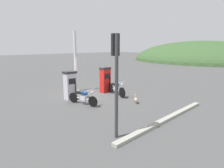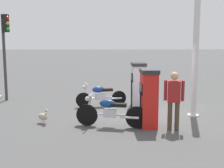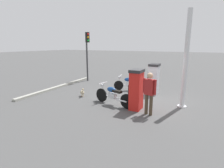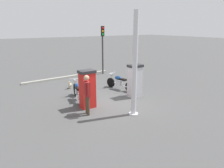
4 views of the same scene
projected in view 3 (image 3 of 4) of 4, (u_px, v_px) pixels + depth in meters
The scene contains 10 objects.
ground_plane at pixel (146, 100), 8.87m from camera, with size 120.00×120.00×0.00m, color #4C4C4C.
fuel_pump_near at pixel (154, 79), 9.85m from camera, with size 0.58×0.72×1.69m.
fuel_pump_far at pixel (136, 89), 7.52m from camera, with size 0.55×0.71×1.72m.
motorcycle_near_pump at pixel (130, 83), 10.66m from camera, with size 1.94×0.70×0.92m.
motorcycle_far_pump at pixel (113, 95), 8.14m from camera, with size 2.11×0.74×0.96m.
attendant_person at pixel (149, 91), 6.89m from camera, with size 0.58×0.28×1.68m.
wandering_duck at pixel (82, 92), 9.52m from camera, with size 0.43×0.40×0.48m.
roadside_traffic_light at pixel (87, 48), 13.11m from camera, with size 0.40×0.30×3.57m.
canopy_support_pole at pixel (186, 62), 7.56m from camera, with size 0.40×0.40×4.14m.
road_edge_kerb at pixel (59, 87), 11.51m from camera, with size 0.57×6.46×0.12m.
Camera 3 is at (-2.53, 8.26, 2.73)m, focal length 28.70 mm.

